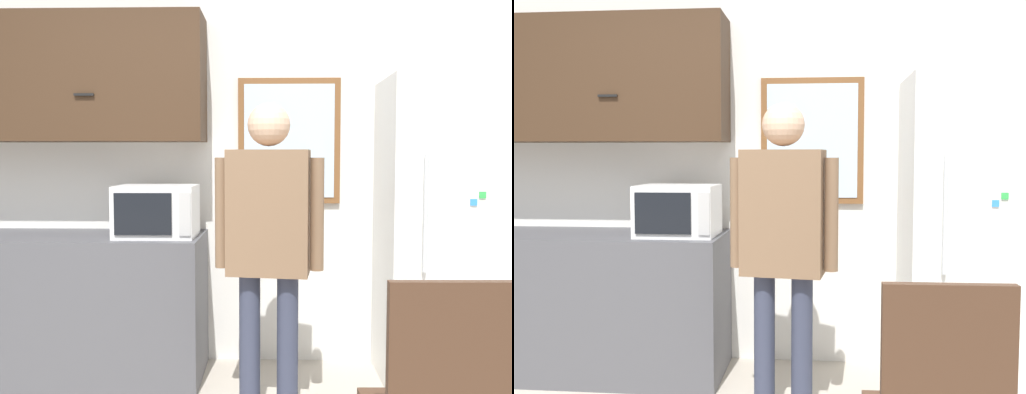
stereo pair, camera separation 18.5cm
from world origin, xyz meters
TOP-DOWN VIEW (x-y plane):
  - back_wall at (0.00, 2.08)m, footprint 6.00×0.06m
  - counter at (-1.13, 1.73)m, footprint 2.14×0.64m
  - upper_cabinets at (-1.13, 1.87)m, footprint 2.14×0.38m
  - microwave at (-0.32, 1.69)m, footprint 0.47×0.39m
  - person at (0.36, 1.17)m, footprint 0.56×0.27m
  - refrigerator at (1.41, 1.72)m, footprint 0.72×0.68m
  - window at (0.48, 2.04)m, footprint 0.67×0.05m

SIDE VIEW (x-z plane):
  - counter at x=-1.13m, z-range 0.00..0.89m
  - refrigerator at x=1.41m, z-range 0.00..1.84m
  - person at x=0.36m, z-range 0.18..1.82m
  - microwave at x=-0.32m, z-range 0.89..1.20m
  - back_wall at x=0.00m, z-range 0.00..2.70m
  - window at x=0.48m, z-range 1.07..1.89m
  - upper_cabinets at x=-1.13m, z-range 1.47..2.26m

